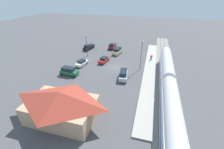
{
  "coord_description": "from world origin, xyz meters",
  "views": [
    {
      "loc": [
        -9.57,
        38.47,
        19.99
      ],
      "look_at": [
        -0.7,
        6.24,
        1.0
      ],
      "focal_mm": 23.85,
      "sensor_mm": 36.0,
      "label": 1
    }
  ],
  "objects_px": {
    "suv_green": "(69,71)",
    "sedan_white": "(82,63)",
    "suv_silver": "(123,75)",
    "suv_tan": "(117,51)",
    "pickup_maroon": "(112,46)",
    "light_pole_near_platform": "(142,52)",
    "light_pole_lot_center": "(86,43)",
    "pedestrian_on_platform": "(152,57)",
    "pedestrian_waiting_far": "(151,57)",
    "station_building": "(61,105)",
    "sedan_red": "(104,60)",
    "pickup_black": "(89,47)"
  },
  "relations": [
    {
      "from": "suv_silver",
      "to": "sedan_red",
      "type": "relative_size",
      "value": 1.07
    },
    {
      "from": "sedan_white",
      "to": "suv_tan",
      "type": "height_order",
      "value": "suv_tan"
    },
    {
      "from": "pedestrian_waiting_far",
      "to": "suv_silver",
      "type": "bearing_deg",
      "value": 64.46
    },
    {
      "from": "suv_silver",
      "to": "light_pole_near_platform",
      "type": "height_order",
      "value": "light_pole_near_platform"
    },
    {
      "from": "pickup_maroon",
      "to": "light_pole_lot_center",
      "type": "height_order",
      "value": "light_pole_lot_center"
    },
    {
      "from": "suv_green",
      "to": "pickup_black",
      "type": "bearing_deg",
      "value": -81.87
    },
    {
      "from": "pedestrian_waiting_far",
      "to": "suv_tan",
      "type": "height_order",
      "value": "suv_tan"
    },
    {
      "from": "sedan_red",
      "to": "sedan_white",
      "type": "xyz_separation_m",
      "value": [
        5.76,
        3.88,
        0.0
      ]
    },
    {
      "from": "pedestrian_on_platform",
      "to": "pickup_maroon",
      "type": "height_order",
      "value": "pickup_maroon"
    },
    {
      "from": "suv_silver",
      "to": "suv_tan",
      "type": "xyz_separation_m",
      "value": [
        5.49,
        -16.2,
        0.0
      ]
    },
    {
      "from": "light_pole_near_platform",
      "to": "pickup_black",
      "type": "bearing_deg",
      "value": -29.21
    },
    {
      "from": "pedestrian_waiting_far",
      "to": "suv_silver",
      "type": "distance_m",
      "value": 14.51
    },
    {
      "from": "suv_green",
      "to": "light_pole_lot_center",
      "type": "relative_size",
      "value": 0.67
    },
    {
      "from": "station_building",
      "to": "pickup_black",
      "type": "xyz_separation_m",
      "value": [
        9.69,
        -34.09,
        -1.95
      ]
    },
    {
      "from": "light_pole_lot_center",
      "to": "pickup_black",
      "type": "bearing_deg",
      "value": -70.34
    },
    {
      "from": "pedestrian_on_platform",
      "to": "pickup_maroon",
      "type": "relative_size",
      "value": 0.32
    },
    {
      "from": "station_building",
      "to": "pedestrian_waiting_far",
      "type": "height_order",
      "value": "station_building"
    },
    {
      "from": "pickup_maroon",
      "to": "light_pole_lot_center",
      "type": "relative_size",
      "value": 0.73
    },
    {
      "from": "suv_green",
      "to": "sedan_white",
      "type": "xyz_separation_m",
      "value": [
        -0.73,
        -6.3,
        -0.27
      ]
    },
    {
      "from": "pickup_maroon",
      "to": "pedestrian_waiting_far",
      "type": "bearing_deg",
      "value": 150.64
    },
    {
      "from": "sedan_white",
      "to": "light_pole_near_platform",
      "type": "distance_m",
      "value": 18.0
    },
    {
      "from": "pickup_black",
      "to": "pickup_maroon",
      "type": "distance_m",
      "value": 9.25
    },
    {
      "from": "pedestrian_waiting_far",
      "to": "light_pole_near_platform",
      "type": "height_order",
      "value": "light_pole_near_platform"
    },
    {
      "from": "pickup_maroon",
      "to": "suv_tan",
      "type": "distance_m",
      "value": 6.3
    },
    {
      "from": "suv_silver",
      "to": "pedestrian_waiting_far",
      "type": "bearing_deg",
      "value": -115.54
    },
    {
      "from": "pedestrian_on_platform",
      "to": "sedan_red",
      "type": "bearing_deg",
      "value": 20.4
    },
    {
      "from": "suv_green",
      "to": "suv_silver",
      "type": "bearing_deg",
      "value": -172.15
    },
    {
      "from": "suv_green",
      "to": "station_building",
      "type": "bearing_deg",
      "value": 115.68
    },
    {
      "from": "pickup_black",
      "to": "suv_tan",
      "type": "bearing_deg",
      "value": 172.07
    },
    {
      "from": "pickup_maroon",
      "to": "light_pole_near_platform",
      "type": "bearing_deg",
      "value": 128.89
    },
    {
      "from": "suv_green",
      "to": "pickup_maroon",
      "type": "relative_size",
      "value": 0.92
    },
    {
      "from": "suv_green",
      "to": "sedan_red",
      "type": "bearing_deg",
      "value": -122.52
    },
    {
      "from": "pickup_maroon",
      "to": "light_pole_near_platform",
      "type": "distance_m",
      "value": 20.25
    },
    {
      "from": "pedestrian_waiting_far",
      "to": "sedan_white",
      "type": "relative_size",
      "value": 0.36
    },
    {
      "from": "station_building",
      "to": "suv_green",
      "type": "relative_size",
      "value": 2.48
    },
    {
      "from": "suv_silver",
      "to": "pedestrian_on_platform",
      "type": "bearing_deg",
      "value": -115.78
    },
    {
      "from": "suv_green",
      "to": "light_pole_near_platform",
      "type": "distance_m",
      "value": 20.26
    },
    {
      "from": "suv_green",
      "to": "suv_silver",
      "type": "height_order",
      "value": "same"
    },
    {
      "from": "pedestrian_on_platform",
      "to": "suv_silver",
      "type": "xyz_separation_m",
      "value": [
        6.56,
        13.58,
        -0.13
      ]
    },
    {
      "from": "pedestrian_on_platform",
      "to": "pickup_black",
      "type": "relative_size",
      "value": 0.3
    },
    {
      "from": "suv_silver",
      "to": "light_pole_near_platform",
      "type": "bearing_deg",
      "value": -120.29
    },
    {
      "from": "suv_silver",
      "to": "suv_green",
      "type": "bearing_deg",
      "value": 7.85
    },
    {
      "from": "pedestrian_on_platform",
      "to": "suv_tan",
      "type": "bearing_deg",
      "value": -12.27
    },
    {
      "from": "suv_tan",
      "to": "light_pole_near_platform",
      "type": "xyz_separation_m",
      "value": [
        -9.1,
        10.04,
        4.25
      ]
    },
    {
      "from": "pedestrian_on_platform",
      "to": "sedan_white",
      "type": "height_order",
      "value": "pedestrian_on_platform"
    },
    {
      "from": "pedestrian_on_platform",
      "to": "suv_green",
      "type": "bearing_deg",
      "value": 36.55
    },
    {
      "from": "suv_green",
      "to": "light_pole_near_platform",
      "type": "bearing_deg",
      "value": -155.67
    },
    {
      "from": "station_building",
      "to": "pedestrian_on_platform",
      "type": "bearing_deg",
      "value": -115.39
    },
    {
      "from": "suv_tan",
      "to": "sedan_white",
      "type": "bearing_deg",
      "value": 55.32
    },
    {
      "from": "station_building",
      "to": "pickup_black",
      "type": "bearing_deg",
      "value": -74.14
    }
  ]
}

